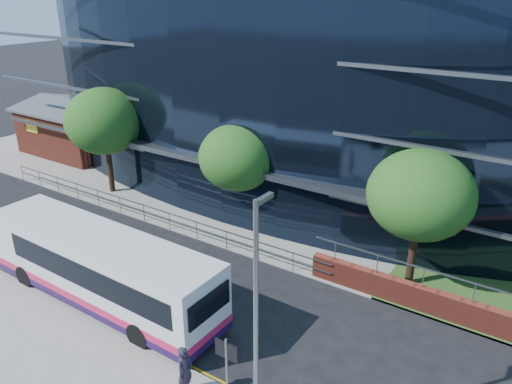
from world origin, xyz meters
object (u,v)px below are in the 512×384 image
Objects in this scene: pedestrian at (185,371)px; street_sign at (227,360)px; tree_far_c at (420,195)px; tree_far_a at (104,121)px; streetlight_east at (256,326)px; tree_far_b at (238,157)px; brick_pavilion at (78,129)px; city_bus at (102,268)px.

street_sign is at bearing -83.64° from pedestrian.
tree_far_a is at bearing 180.00° from tree_far_c.
streetlight_east is 4.58m from pedestrian.
tree_far_b is (-7.50, 11.09, 2.06)m from street_sign.
tree_far_a is (-17.50, 10.59, 2.71)m from street_sign.
pedestrian is at bearing -31.57° from brick_pavilion.
brick_pavilion is 32.19m from streetlight_east.
tree_far_a is 13.22m from city_bus.
streetlight_east is at bearing -29.24° from brick_pavilion.
tree_far_b is at bearing 124.08° from street_sign.
streetlight_east is (19.00, -11.17, -0.42)m from tree_far_a.
tree_far_a is (9.00, -4.50, 2.92)m from brick_pavilion.
street_sign is at bearing -31.17° from tree_far_a.
tree_far_a reaches higher than tree_far_c.
tree_far_c is at bearing 76.71° from street_sign.
pedestrian is (24.91, -15.31, -0.87)m from brick_pavilion.
tree_far_b is 13.14m from pedestrian.
streetlight_east is 0.66× the size of city_bus.
brick_pavilion is 1.23× the size of tree_far_a.
streetlight_east is at bearing -21.36° from street_sign.
brick_pavilion is 4.66× the size of pedestrian.
brick_pavilion is 1.08× the size of streetlight_east.
street_sign is 1.93m from pedestrian.
street_sign reaches higher than pedestrian.
tree_far_b is 0.76× the size of streetlight_east.
street_sign is 20.63m from tree_far_a.
tree_far_c is 0.54× the size of city_bus.
city_bus reaches higher than street_sign.
pedestrian is (6.45, -2.13, -0.65)m from city_bus.
tree_far_a is at bearing 54.16° from pedestrian.
tree_far_c reaches higher than pedestrian.
brick_pavilion is 29.46m from tree_far_c.
streetlight_east reaches higher than tree_far_a.
street_sign is 0.40× the size of tree_far_a.
city_bus is (-0.54, -9.18, -2.49)m from tree_far_b.
tree_far_c reaches higher than street_sign.
pedestrian is at bearing -110.71° from tree_far_c.
pedestrian is (-1.59, -0.22, -1.08)m from street_sign.
pedestrian is at bearing 173.29° from streetlight_east.
street_sign is 0.35× the size of streetlight_east.
tree_far_c is (20.00, 0.00, -0.33)m from tree_far_a.
tree_far_a is 0.58× the size of city_bus.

